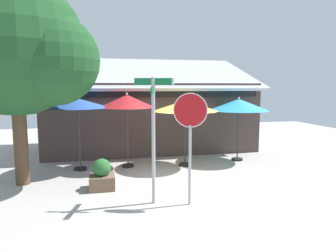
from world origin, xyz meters
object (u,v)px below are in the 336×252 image
(patio_umbrella_crimson_center, at_px, (127,102))
(patio_umbrella_teal_far_right, at_px, (239,105))
(stop_sign, at_px, (190,126))
(patio_umbrella_mustard_right, at_px, (185,106))
(shade_tree, at_px, (23,50))
(sidewalk_planter, at_px, (102,176))
(patio_umbrella_royal_blue_left, at_px, (78,104))
(street_sign_post, at_px, (154,127))

(patio_umbrella_crimson_center, bearing_deg, patio_umbrella_teal_far_right, 1.14)
(stop_sign, xyz_separation_m, patio_umbrella_teal_far_right, (3.19, 4.04, 0.24))
(patio_umbrella_mustard_right, xyz_separation_m, shade_tree, (-5.15, -1.16, 1.76))
(stop_sign, xyz_separation_m, sidewalk_planter, (-2.14, 1.69, -1.60))
(sidewalk_planter, bearing_deg, stop_sign, -38.28)
(patio_umbrella_crimson_center, bearing_deg, patio_umbrella_royal_blue_left, -178.29)
(shade_tree, bearing_deg, sidewalk_planter, -21.64)
(patio_umbrella_teal_far_right, relative_size, sidewalk_planter, 2.85)
(sidewalk_planter, bearing_deg, street_sign_post, -47.77)
(patio_umbrella_royal_blue_left, distance_m, patio_umbrella_mustard_right, 3.79)
(patio_umbrella_mustard_right, relative_size, shade_tree, 0.41)
(stop_sign, bearing_deg, street_sign_post, 162.04)
(stop_sign, bearing_deg, patio_umbrella_teal_far_right, 51.71)
(street_sign_post, distance_m, stop_sign, 0.90)
(shade_tree, bearing_deg, street_sign_post, -33.53)
(patio_umbrella_mustard_right, xyz_separation_m, patio_umbrella_teal_far_right, (2.28, 0.36, -0.01))
(patio_umbrella_mustard_right, distance_m, patio_umbrella_teal_far_right, 2.31)
(street_sign_post, relative_size, patio_umbrella_royal_blue_left, 1.22)
(stop_sign, bearing_deg, patio_umbrella_crimson_center, 106.72)
(sidewalk_planter, bearing_deg, patio_umbrella_teal_far_right, 23.87)
(patio_umbrella_mustard_right, bearing_deg, stop_sign, -103.87)
(patio_umbrella_mustard_right, height_order, shade_tree, shade_tree)
(shade_tree, bearing_deg, patio_umbrella_mustard_right, 12.67)
(stop_sign, xyz_separation_m, patio_umbrella_royal_blue_left, (-2.87, 3.90, 0.36))
(street_sign_post, height_order, shade_tree, shade_tree)
(patio_umbrella_mustard_right, relative_size, sidewalk_planter, 2.83)
(shade_tree, xyz_separation_m, sidewalk_planter, (2.11, -0.84, -3.61))
(street_sign_post, bearing_deg, patio_umbrella_crimson_center, 95.13)
(street_sign_post, bearing_deg, patio_umbrella_royal_blue_left, 119.07)
(patio_umbrella_teal_far_right, relative_size, shade_tree, 0.42)
(patio_umbrella_mustard_right, bearing_deg, street_sign_post, -117.44)
(street_sign_post, height_order, patio_umbrella_crimson_center, street_sign_post)
(patio_umbrella_royal_blue_left, distance_m, shade_tree, 2.55)
(street_sign_post, distance_m, patio_umbrella_royal_blue_left, 4.17)
(patio_umbrella_crimson_center, relative_size, patio_umbrella_teal_far_right, 1.08)
(patio_umbrella_royal_blue_left, xyz_separation_m, patio_umbrella_mustard_right, (3.78, -0.22, -0.12))
(patio_umbrella_royal_blue_left, distance_m, sidewalk_planter, 3.06)
(stop_sign, bearing_deg, sidewalk_planter, 141.72)
(street_sign_post, distance_m, shade_tree, 4.55)
(patio_umbrella_crimson_center, bearing_deg, patio_umbrella_mustard_right, -7.45)
(patio_umbrella_teal_far_right, bearing_deg, street_sign_post, -137.09)
(patio_umbrella_royal_blue_left, bearing_deg, shade_tree, -134.75)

